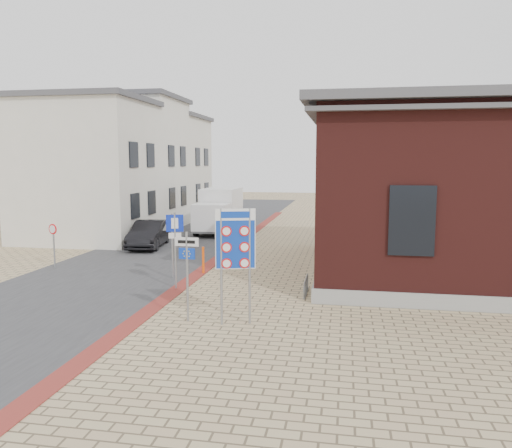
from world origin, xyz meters
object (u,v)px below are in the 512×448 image
Objects in this scene: box_truck at (219,210)px; bollard at (203,260)px; sedan at (149,234)px; essen_sign at (187,262)px; border_sign at (235,241)px; parking_sign at (175,236)px.

box_truck is 4.91× the size of bollard.
sedan is at bearing -112.03° from box_truck.
border_sign is at bearing 2.67° from essen_sign.
essen_sign is 2.34× the size of bollard.
border_sign is (7.43, -11.80, 1.69)m from sedan.
bollard is at bearing -58.79° from sedan.
sedan is 0.79× the size of box_truck.
essen_sign is (-1.43, -0.00, -0.65)m from border_sign.
box_truck is at bearing 104.19° from essen_sign.
essen_sign is at bearing -71.31° from sedan.
box_truck is 18.30m from essen_sign.
parking_sign is at bearing -82.86° from box_truck.
essen_sign is 3.85m from parking_sign.
box_truck is 1.96× the size of parking_sign.
border_sign reaches higher than bollard.
bollard is (0.28, 2.60, -1.38)m from parking_sign.
essen_sign is (3.65, -17.92, 0.28)m from box_truck.
parking_sign is at bearing -70.27° from sedan.
sedan is 9.49m from parking_sign.
box_truck is at bearing 60.70° from sedan.
border_sign is 4.64m from parking_sign.
parking_sign is at bearing 113.99° from border_sign.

